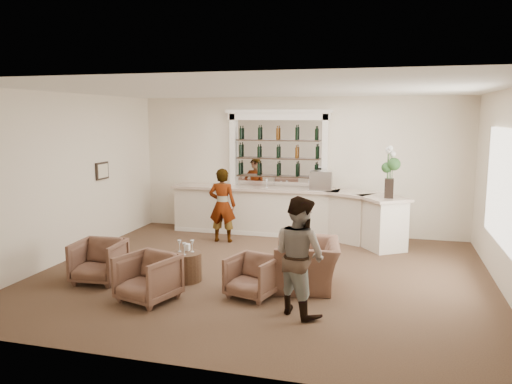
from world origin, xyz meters
TOP-DOWN VIEW (x-y plane):
  - ground at (0.00, 0.00)m, footprint 8.00×8.00m
  - room_shell at (0.16, 0.71)m, footprint 8.04×7.02m
  - bar_counter at (-0.16, 3.00)m, footprint 5.72×1.80m
  - back_bar_alcove at (-0.50, 3.41)m, footprint 2.64×0.25m
  - cocktail_table at (-1.21, -0.68)m, footprint 0.57×0.57m
  - sommelier at (-1.48, 2.08)m, footprint 0.65×0.46m
  - guest at (0.96, -1.60)m, footprint 1.07×1.03m
  - armchair_left at (-2.63, -1.13)m, footprint 0.84×0.86m
  - armchair_center at (-1.39, -1.73)m, footprint 0.99×1.01m
  - armchair_right at (0.12, -1.12)m, footprint 0.88×0.89m
  - armchair_far at (0.88, -0.42)m, footprint 1.22×1.34m
  - espresso_machine at (0.62, 3.03)m, footprint 0.54×0.46m
  - flower_vase at (2.15, 2.27)m, footprint 0.29×0.29m
  - wine_glass_bar_left at (0.34, 3.04)m, footprint 0.07×0.07m
  - wine_glass_bar_right at (-0.69, 3.06)m, footprint 0.07×0.07m
  - wine_glass_tbl_a at (-1.33, -0.65)m, footprint 0.07×0.07m
  - wine_glass_tbl_b at (-1.11, -0.60)m, footprint 0.07×0.07m
  - wine_glass_tbl_c at (-1.17, -0.81)m, footprint 0.07×0.07m
  - napkin_holder at (-1.23, -0.54)m, footprint 0.08×0.08m

SIDE VIEW (x-z plane):
  - ground at x=0.00m, z-range 0.00..0.00m
  - cocktail_table at x=-1.21m, z-range 0.00..0.50m
  - armchair_right at x=0.12m, z-range 0.00..0.66m
  - armchair_left at x=-2.63m, z-range 0.00..0.73m
  - armchair_center at x=-1.39m, z-range 0.00..0.74m
  - armchair_far at x=0.88m, z-range 0.00..0.78m
  - napkin_holder at x=-1.23m, z-range 0.50..0.62m
  - bar_counter at x=-0.16m, z-range 0.00..1.14m
  - wine_glass_tbl_a at x=-1.33m, z-range 0.50..0.71m
  - wine_glass_tbl_b at x=-1.11m, z-range 0.50..0.71m
  - wine_glass_tbl_c at x=-1.17m, z-range 0.50..0.71m
  - sommelier at x=-1.48m, z-range 0.00..1.69m
  - guest at x=0.96m, z-range 0.00..1.73m
  - wine_glass_bar_left at x=0.34m, z-range 1.14..1.35m
  - wine_glass_bar_right at x=-0.69m, z-range 1.14..1.35m
  - espresso_machine at x=0.62m, z-range 1.14..1.59m
  - flower_vase at x=2.15m, z-range 1.21..2.30m
  - back_bar_alcove at x=-0.50m, z-range 0.53..3.53m
  - room_shell at x=0.16m, z-range 0.68..4.00m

